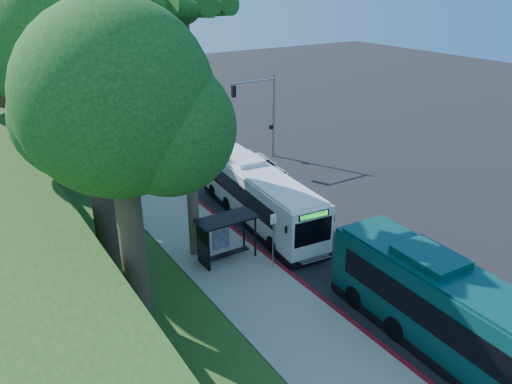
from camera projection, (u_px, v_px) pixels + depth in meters
ground at (298, 211)px, 32.90m from camera, size 140.00×140.00×0.00m
sidewalk at (198, 238)px, 29.29m from camera, size 4.50×70.00×0.12m
red_curb at (268, 257)px, 27.31m from camera, size 0.25×30.00×0.13m
grass_verge at (77, 229)px, 30.38m from camera, size 8.00×70.00×0.06m
bus_shelter at (221, 231)px, 26.40m from camera, size 3.20×1.51×2.55m
stop_sign_pole at (273, 233)px, 25.54m from camera, size 0.35×0.06×3.17m
traffic_signal_pole at (263, 107)px, 40.77m from camera, size 4.10×0.30×7.00m
palm_tree at (183, 19)px, 22.81m from camera, size 4.20×4.20×14.40m
tree_0 at (85, 49)px, 22.37m from camera, size 8.40×8.00×15.70m
tree_1 at (24, 5)px, 27.49m from camera, size 10.50×10.00×18.26m
tree_2 at (33, 34)px, 35.32m from camera, size 8.82×8.40×15.12m
tree_4 at (9, 27)px, 48.27m from camera, size 8.40×8.00×14.14m
tree_5 at (9, 29)px, 55.27m from camera, size 7.35×7.00×12.86m
tree_6 at (120, 110)px, 18.05m from camera, size 7.56×7.20×13.74m
white_bus at (258, 194)px, 30.96m from camera, size 3.67×12.34×3.62m
teal_bus at (465, 321)px, 19.32m from camera, size 3.26×13.14×3.89m
pickup at (260, 169)px, 37.72m from camera, size 3.53×6.28×1.66m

